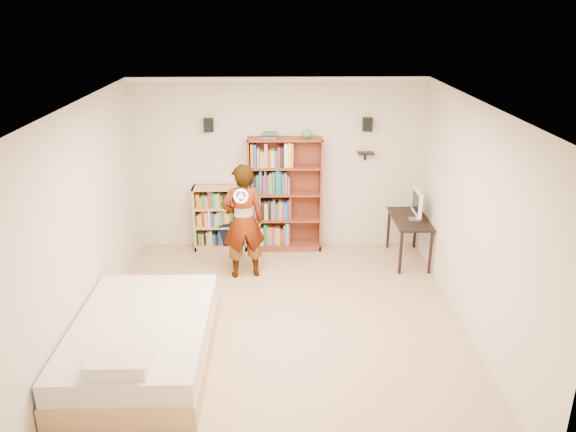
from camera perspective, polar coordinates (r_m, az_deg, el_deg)
name	(u,v)px	position (r m, az deg, el deg)	size (l,w,h in m)	color
ground	(280,325)	(7.05, -0.80, -10.98)	(4.50, 5.00, 0.01)	tan
room_shell	(279,189)	(6.31, -0.88, 2.76)	(4.52, 5.02, 2.71)	beige
crown_molding	(279,108)	(6.09, -0.92, 10.91)	(4.50, 5.00, 0.06)	white
speaker_left	(209,125)	(8.63, -8.07, 9.13)	(0.14, 0.12, 0.20)	black
speaker_right	(367,124)	(8.68, 8.07, 9.20)	(0.14, 0.12, 0.20)	black
wall_shelf	(366,153)	(8.79, 7.92, 6.34)	(0.25, 0.16, 0.03)	black
tall_bookshelf	(285,195)	(8.79, -0.31, 2.16)	(1.14, 0.33, 1.81)	maroon
low_bookshelf	(220,218)	(8.98, -6.88, -0.21)	(0.83, 0.31, 1.04)	tan
computer_desk	(408,239)	(8.76, 12.14, -2.31)	(0.51, 1.02, 0.69)	black
imac	(416,205)	(8.50, 12.83, 1.08)	(0.09, 0.46, 0.46)	white
daybed	(142,337)	(6.42, -14.62, -11.79)	(1.45, 2.23, 0.66)	beige
person	(243,222)	(7.92, -4.57, -0.56)	(0.61, 0.40, 1.68)	black
wii_wheel	(241,196)	(7.47, -4.80, 2.01)	(0.20, 0.20, 0.04)	white
navy_bag	(231,234)	(9.06, -5.80, -1.88)	(0.35, 0.23, 0.48)	black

